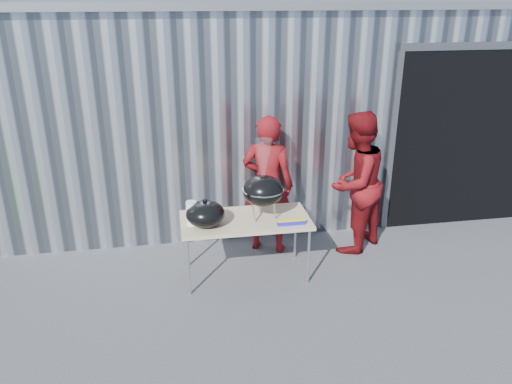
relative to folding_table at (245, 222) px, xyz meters
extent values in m
plane|color=#414144|center=(0.13, -0.72, -0.71)|extent=(80.00, 80.00, 0.00)
cube|color=silver|center=(0.93, 3.98, 0.79)|extent=(8.00, 6.00, 3.00)
cube|color=slate|center=(0.93, 3.98, 2.34)|extent=(8.20, 6.20, 0.10)
cube|color=black|center=(3.43, 1.55, 0.54)|extent=(2.40, 1.20, 2.50)
cube|color=#4C4C51|center=(3.43, 0.98, 1.84)|extent=(2.52, 0.08, 0.10)
cube|color=tan|center=(0.00, 0.00, 0.02)|extent=(1.50, 0.75, 0.04)
cylinder|color=silver|center=(-0.69, -0.32, -0.35)|extent=(0.03, 0.03, 0.71)
cylinder|color=silver|center=(0.69, -0.32, -0.35)|extent=(0.03, 0.03, 0.71)
cylinder|color=silver|center=(-0.69, 0.31, -0.35)|extent=(0.03, 0.03, 0.71)
cylinder|color=silver|center=(0.69, 0.31, -0.35)|extent=(0.03, 0.03, 0.71)
ellipsoid|color=black|center=(0.21, -0.02, 0.39)|extent=(0.47, 0.47, 0.35)
cylinder|color=silver|center=(0.21, -0.02, 0.40)|extent=(0.48, 0.48, 0.02)
cylinder|color=silver|center=(0.21, -0.02, 0.41)|extent=(0.45, 0.45, 0.01)
cylinder|color=silver|center=(0.21, 0.12, 0.16)|extent=(0.02, 0.02, 0.24)
cylinder|color=silver|center=(0.09, -0.09, 0.16)|extent=(0.02, 0.02, 0.24)
cylinder|color=silver|center=(0.33, -0.09, 0.16)|extent=(0.02, 0.02, 0.24)
cylinder|color=#C15E45|center=(0.06, -0.02, 0.43)|extent=(0.02, 0.14, 0.02)
cylinder|color=#C15E45|center=(0.10, -0.02, 0.43)|extent=(0.02, 0.14, 0.02)
cylinder|color=#C15E45|center=(0.13, -0.02, 0.43)|extent=(0.02, 0.14, 0.02)
cylinder|color=#C15E45|center=(0.17, -0.02, 0.43)|extent=(0.02, 0.14, 0.02)
cylinder|color=#C15E45|center=(0.21, -0.02, 0.43)|extent=(0.02, 0.14, 0.02)
cylinder|color=#C15E45|center=(0.24, -0.02, 0.43)|extent=(0.02, 0.14, 0.02)
cylinder|color=#C15E45|center=(0.28, -0.02, 0.43)|extent=(0.02, 0.14, 0.02)
cylinder|color=#C15E45|center=(0.32, -0.02, 0.43)|extent=(0.02, 0.14, 0.02)
cylinder|color=#C15E45|center=(0.35, -0.02, 0.43)|extent=(0.02, 0.14, 0.02)
cone|color=silver|center=(0.21, -0.02, 0.71)|extent=(0.20, 0.20, 0.55)
ellipsoid|color=black|center=(-0.47, -0.10, 0.18)|extent=(0.44, 0.44, 0.29)
cylinder|color=black|center=(-0.47, -0.10, 0.34)|extent=(0.05, 0.05, 0.03)
cylinder|color=white|center=(-0.62, -0.05, 0.18)|extent=(0.12, 0.12, 0.28)
cube|color=white|center=(-0.55, 0.20, 0.09)|extent=(0.20, 0.15, 0.10)
cube|color=#1F1CB8|center=(0.49, -0.25, 0.07)|extent=(0.32, 0.06, 0.05)
cube|color=yellow|center=(0.49, -0.25, 0.10)|extent=(0.32, 0.06, 0.01)
imported|color=maroon|center=(0.39, 0.62, 0.20)|extent=(0.78, 0.67, 1.82)
imported|color=maroon|center=(1.50, 0.46, 0.22)|extent=(1.14, 1.11, 1.86)
camera|label=1|loc=(-0.78, -5.22, 2.49)|focal=35.00mm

